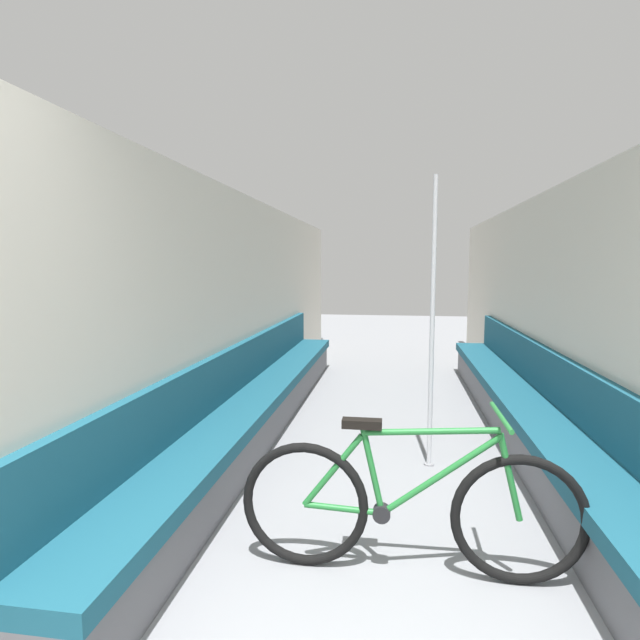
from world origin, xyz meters
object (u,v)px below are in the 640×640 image
bench_seat_row_left (259,402)px  bench_seat_row_right (528,414)px  bicycle (408,507)px  grab_pole_near (432,328)px

bench_seat_row_left → bench_seat_row_right: (2.43, 0.00, 0.00)m
bicycle → grab_pole_near: 1.64m
bench_seat_row_right → grab_pole_near: bearing=-146.5°
bench_seat_row_right → bicycle: bicycle is taller
bench_seat_row_left → grab_pole_near: (1.55, -0.58, 0.82)m
bench_seat_row_right → grab_pole_near: grab_pole_near is taller
bench_seat_row_right → bicycle: size_ratio=3.55×
bench_seat_row_left → bicycle: (1.35, -2.03, 0.08)m
bench_seat_row_right → grab_pole_near: 1.34m
bench_seat_row_right → bench_seat_row_left: bearing=180.0°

